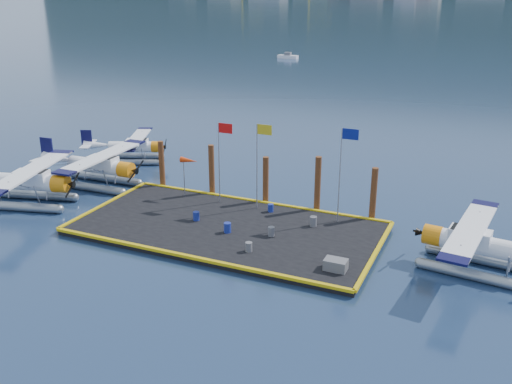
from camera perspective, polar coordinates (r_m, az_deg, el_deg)
ground at (r=38.35m, az=-2.89°, el=-3.97°), size 4000.00×4000.00×0.00m
dock at (r=38.27m, az=-2.90°, el=-3.69°), size 20.00×10.00×0.40m
dock_bumpers at (r=38.15m, az=-2.91°, el=-3.29°), size 20.25×10.25×0.18m
seaplane_a at (r=45.52m, az=-21.89°, el=0.71°), size 9.83×10.60×3.77m
seaplane_b at (r=47.86m, az=-15.40°, el=2.30°), size 9.27×10.21×3.64m
seaplane_c at (r=54.05m, az=-12.14°, el=4.30°), size 7.91×8.33×3.03m
seaplane_d at (r=34.93m, az=21.14°, el=-5.15°), size 8.97×9.90×3.50m
drum_0 at (r=39.16m, az=-6.00°, el=-2.40°), size 0.44×0.44×0.61m
drum_1 at (r=34.54m, az=-0.73°, el=-5.51°), size 0.42×0.42×0.59m
drum_2 at (r=36.61m, az=1.53°, el=-3.96°), size 0.43×0.43×0.61m
drum_3 at (r=37.13m, az=-2.87°, el=-3.58°), size 0.47×0.47×0.66m
drum_4 at (r=38.22m, az=5.75°, el=-2.93°), size 0.48×0.48×0.67m
drum_5 at (r=40.42m, az=1.48°, el=-1.60°), size 0.40×0.40×0.57m
crate at (r=32.72m, az=7.97°, el=-7.21°), size 1.28×0.85×0.64m
flagpole_red at (r=41.02m, az=-3.49°, el=4.18°), size 1.14×0.08×6.00m
flagpole_yellow at (r=39.75m, az=0.36°, el=3.87°), size 1.14×0.08×6.20m
flagpole_blue at (r=37.81m, az=8.73°, el=3.05°), size 1.14×0.08×6.50m
windsock at (r=42.63m, az=-6.73°, el=3.06°), size 1.40×0.44×3.12m
piling_0 at (r=46.06m, az=-9.40°, el=2.62°), size 0.44×0.44×4.00m
piling_1 at (r=43.81m, az=-4.45°, el=2.06°), size 0.44×0.44×4.20m
piling_2 at (r=42.01m, az=0.97°, el=1.03°), size 0.44×0.44×3.80m
piling_3 at (r=40.63m, az=6.18°, el=0.62°), size 0.44×0.44×4.30m
piling_4 at (r=39.74m, az=11.65°, el=-0.38°), size 0.44×0.44×4.00m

